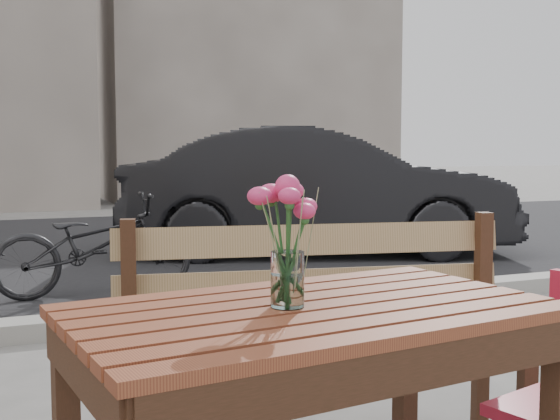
# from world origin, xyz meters

# --- Properties ---
(street) EXTENTS (30.00, 8.12, 0.12)m
(street) POSITION_xyz_m (0.00, 5.06, 0.03)
(street) COLOR black
(street) RESTS_ON ground
(backdrop_buildings) EXTENTS (15.50, 4.00, 8.00)m
(backdrop_buildings) POSITION_xyz_m (0.17, 14.40, 3.60)
(backdrop_buildings) COLOR slate
(backdrop_buildings) RESTS_ON ground
(main_table) EXTENTS (1.32, 0.87, 0.77)m
(main_table) POSITION_xyz_m (-0.21, 0.08, 0.64)
(main_table) COLOR maroon
(main_table) RESTS_ON ground
(main_bench) EXTENTS (1.58, 0.74, 0.95)m
(main_bench) POSITION_xyz_m (0.14, 0.77, 0.57)
(main_bench) COLOR olive
(main_bench) RESTS_ON ground
(main_vase) EXTENTS (0.19, 0.19, 0.34)m
(main_vase) POSITION_xyz_m (-0.28, 0.09, 0.98)
(main_vase) COLOR white
(main_vase) RESTS_ON main_table
(parked_car) EXTENTS (4.56, 2.87, 1.42)m
(parked_car) POSITION_xyz_m (2.43, 5.60, 0.71)
(parked_car) COLOR black
(parked_car) RESTS_ON ground
(bicycle) EXTENTS (1.58, 0.56, 0.83)m
(bicycle) POSITION_xyz_m (-0.23, 4.17, 0.41)
(bicycle) COLOR black
(bicycle) RESTS_ON ground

